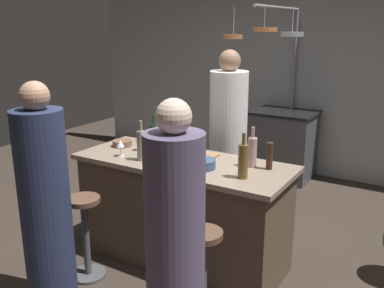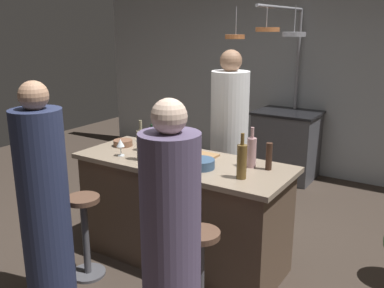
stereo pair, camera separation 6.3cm
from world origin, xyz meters
The scene contains 21 objects.
ground_plane centered at (0.00, 0.00, 0.00)m, with size 9.00×9.00×0.00m, color #382D26.
back_wall centered at (0.00, 2.85, 1.30)m, with size 6.40×0.16×2.60m, color #9EA3A8.
kitchen_island centered at (0.00, 0.00, 0.45)m, with size 1.80×0.72×0.90m.
stove_range centered at (0.00, 2.45, 0.45)m, with size 0.80×0.64×0.89m.
chef centered at (-0.02, 0.86, 0.81)m, with size 0.37×0.37×1.74m.
bar_stool_right centered at (0.55, -0.62, 0.38)m, with size 0.28×0.28×0.68m.
guest_right centered at (0.59, -0.99, 0.74)m, with size 0.34×0.34×1.60m.
bar_stool_left centered at (-0.51, -0.62, 0.38)m, with size 0.28×0.28×0.68m.
guest_left centered at (-0.47, -1.00, 0.75)m, with size 0.34×0.34×1.62m.
overhead_pot_rack centered at (0.03, 1.95, 1.66)m, with size 0.87×1.37×2.17m.
cutting_board centered at (0.05, 0.15, 0.91)m, with size 0.32×0.22×0.02m, color #997047.
pepper_mill centered at (0.69, 0.15, 1.01)m, with size 0.05×0.05×0.21m, color #382319.
wine_bottle_green centered at (-0.37, 0.13, 1.02)m, with size 0.07×0.07×0.31m.
wine_bottle_dark centered at (-0.04, -0.05, 1.02)m, with size 0.07×0.07×0.31m.
wine_bottle_amber centered at (0.60, -0.13, 1.03)m, with size 0.07×0.07×0.33m.
wine_bottle_rose centered at (0.55, 0.14, 1.02)m, with size 0.07×0.07×0.32m.
wine_bottle_white centered at (-0.28, -0.18, 1.03)m, with size 0.07×0.07×0.33m.
wine_glass_near_right_guest centered at (-0.48, 0.04, 1.01)m, with size 0.07×0.07×0.15m.
wine_glass_near_left_guest centered at (-0.50, -0.18, 1.01)m, with size 0.07×0.07×0.15m.
mixing_bowl_blue centered at (0.23, -0.09, 0.94)m, with size 0.22×0.22×0.07m, color #334C6B.
mixing_bowl_wooden centered at (-0.69, 0.06, 0.93)m, with size 0.17×0.17×0.06m, color brown.
Camera 2 is at (1.84, -2.74, 1.96)m, focal length 39.80 mm.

